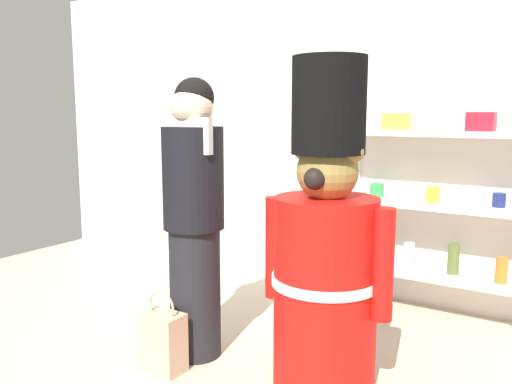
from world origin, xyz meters
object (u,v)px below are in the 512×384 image
at_px(shopping_bag, 162,341).
at_px(person_shopper, 194,214).
at_px(merchandise_shelf, 433,200).
at_px(teddy_bear_guard, 326,253).

bearing_deg(shopping_bag, person_shopper, 85.07).
bearing_deg(person_shopper, merchandise_shelf, 54.54).
height_order(teddy_bear_guard, shopping_bag, teddy_bear_guard).
bearing_deg(teddy_bear_guard, merchandise_shelf, 81.28).
relative_size(teddy_bear_guard, person_shopper, 1.05).
height_order(merchandise_shelf, person_shopper, merchandise_shelf).
xyz_separation_m(merchandise_shelf, teddy_bear_guard, (-0.20, -1.30, -0.11)).
distance_m(merchandise_shelf, shopping_bag, 2.04).
relative_size(merchandise_shelf, teddy_bear_guard, 0.97).
relative_size(merchandise_shelf, shopping_bag, 3.57).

